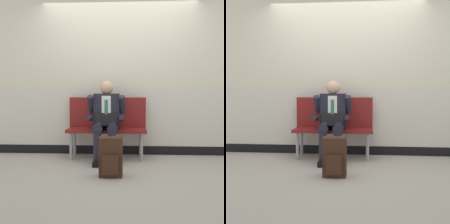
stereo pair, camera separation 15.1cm
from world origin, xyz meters
TOP-DOWN VIEW (x-y plane):
  - ground_plane at (0.00, 0.00)m, footprint 18.00×18.00m
  - station_wall at (0.00, 0.67)m, footprint 5.76×0.14m
  - bench_with_person at (-0.19, 0.40)m, footprint 1.24×0.42m
  - person_seated at (-0.19, 0.19)m, footprint 0.57×0.70m
  - backpack at (-0.07, -0.65)m, footprint 0.29×0.22m

SIDE VIEW (x-z plane):
  - ground_plane at x=0.00m, z-range 0.00..0.00m
  - backpack at x=-0.07m, z-range -0.01..0.49m
  - bench_with_person at x=-0.19m, z-range 0.07..1.03m
  - person_seated at x=-0.19m, z-range 0.04..1.26m
  - station_wall at x=0.00m, z-range -0.01..3.17m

